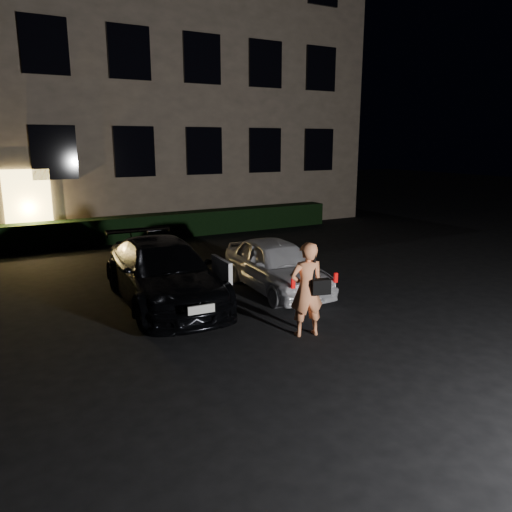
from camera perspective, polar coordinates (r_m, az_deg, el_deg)
ground at (r=8.69m, az=8.09°, el=-9.87°), size 80.00×80.00×0.00m
building at (r=22.02m, az=-17.24°, el=19.34°), size 20.00×8.11×12.00m
hedge at (r=17.77m, az=-12.88°, el=3.17°), size 15.00×0.70×0.85m
sedan at (r=10.68m, az=-10.55°, el=-1.87°), size 2.11×4.70×1.32m
hatch at (r=11.42m, az=2.33°, el=-1.02°), size 1.66×3.59×1.19m
man at (r=8.74m, az=5.86°, el=-3.80°), size 0.71×0.53×1.68m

